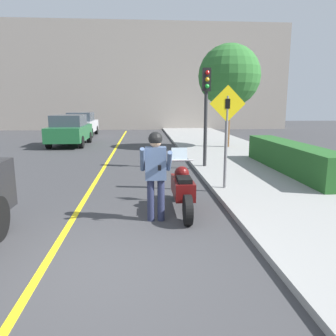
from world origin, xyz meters
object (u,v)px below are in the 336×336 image
(crossing_sign, at_px, (227,127))
(traffic_light, at_px, (206,98))
(person_biker, at_px, (156,167))
(parked_car_green, at_px, (70,130))
(motorcycle, at_px, (182,188))
(street_tree, at_px, (229,76))
(parked_car_silver, at_px, (82,124))

(crossing_sign, bearing_deg, traffic_light, 89.03)
(person_biker, bearing_deg, parked_car_green, 109.07)
(person_biker, distance_m, traffic_light, 5.56)
(motorcycle, height_order, street_tree, street_tree)
(person_biker, xyz_separation_m, crossing_sign, (1.86, 1.98, 0.61))
(person_biker, xyz_separation_m, parked_car_green, (-4.26, 12.33, -0.22))
(person_biker, distance_m, crossing_sign, 2.79)
(traffic_light, bearing_deg, person_biker, -110.84)
(crossing_sign, height_order, parked_car_silver, crossing_sign)
(motorcycle, relative_size, crossing_sign, 0.87)
(person_biker, bearing_deg, motorcycle, 44.14)
(crossing_sign, relative_size, parked_car_green, 0.62)
(parked_car_silver, bearing_deg, street_tree, -41.61)
(person_biker, xyz_separation_m, parked_car_silver, (-4.61, 17.89, -0.22))
(street_tree, distance_m, parked_car_green, 8.99)
(person_biker, relative_size, crossing_sign, 0.67)
(person_biker, relative_size, street_tree, 0.35)
(street_tree, bearing_deg, crossing_sign, -104.76)
(motorcycle, bearing_deg, parked_car_green, 112.42)
(street_tree, relative_size, parked_car_silver, 1.20)
(person_biker, height_order, street_tree, street_tree)
(motorcycle, distance_m, street_tree, 10.71)
(person_biker, bearing_deg, parked_car_silver, 104.45)
(parked_car_silver, bearing_deg, traffic_light, -63.09)
(motorcycle, xyz_separation_m, parked_car_green, (-4.85, 11.76, 0.36))
(motorcycle, bearing_deg, traffic_light, 73.44)
(street_tree, bearing_deg, parked_car_silver, 138.39)
(traffic_light, bearing_deg, motorcycle, -106.56)
(motorcycle, bearing_deg, parked_car_silver, 106.71)
(traffic_light, height_order, parked_car_green, traffic_light)
(person_biker, relative_size, parked_car_silver, 0.42)
(motorcycle, height_order, parked_car_green, parked_car_green)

